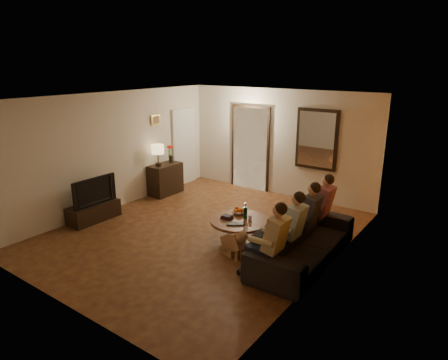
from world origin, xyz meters
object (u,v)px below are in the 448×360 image
Objects in this scene: dog at (233,241)px; wine_bottle at (245,211)px; bowl at (238,212)px; table_lamp at (158,155)px; person_c at (306,220)px; person_a at (272,246)px; laptop at (236,225)px; sofa at (303,241)px; person_b at (290,232)px; dresser at (165,179)px; tv_stand at (94,212)px; tv at (92,191)px; coffee_table at (240,231)px; person_d at (320,210)px.

wine_bottle reaches higher than dog.
table_lamp is at bearing 164.12° from bowl.
table_lamp is at bearing 170.34° from person_c.
laptop is at bearing 150.42° from person_a.
sofa reaches higher than dog.
bowl is 0.84× the size of wine_bottle.
sofa is 2.04× the size of person_b.
dresser reaches higher than sofa.
laptop is (3.18, 0.62, 0.28)m from tv_stand.
dresser is at bearing 72.13° from sofa.
sofa is at bearing 83.66° from person_a.
table_lamp reaches higher than dog.
person_c is 3.87× the size of wine_bottle.
dresser is 4.51m from person_b.
sofa is 2.04× the size of person_a.
laptop is (3.18, -1.33, -0.57)m from table_lamp.
person_b is 1.00× the size of person_c.
person_a is (4.23, 0.03, -0.05)m from tv.
person_b reaches higher than tv_stand.
person_b is 1.06m from laptop.
bowl is at bearing -175.44° from person_c.
tv is at bearing -162.30° from wine_bottle.
coffee_table is (-1.15, 0.27, -0.38)m from person_b.
person_b reaches higher than bowl.
tv is at bearing -158.90° from bowl.
person_a is at bearing -90.00° from person_d.
dresser is 1.59× the size of table_lamp.
table_lamp is 0.53× the size of tv.
dog is at bearing -62.39° from bowl.
laptop is (3.18, -1.55, 0.08)m from dresser.
tv_stand is 4.25m from person_a.
laptop is at bearing -25.90° from dresser.
sofa is at bearing -24.18° from laptop.
sofa is 1.45m from bowl.
coffee_table is at bearing -73.72° from tv.
tv_stand is 3.51× the size of wine_bottle.
sofa is (4.33, 0.93, 0.18)m from tv_stand.
coffee_table is (-1.15, -0.93, -0.38)m from person_d.
dog reaches higher than tv_stand.
bowl is (2.90, -0.83, -0.55)m from table_lamp.
coffee_table is (3.08, -1.05, -0.81)m from table_lamp.
table_lamp reaches higher than tv.
person_d is at bearing -1.63° from table_lamp.
tv is 0.84× the size of person_d.
table_lamp reaches higher than person_c.
person_a is at bearing -89.64° from tv.
sofa is 0.40m from person_c.
wine_bottle reaches higher than sofa.
person_d is 2.14× the size of dog.
coffee_table is at bearing 70.54° from laptop.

